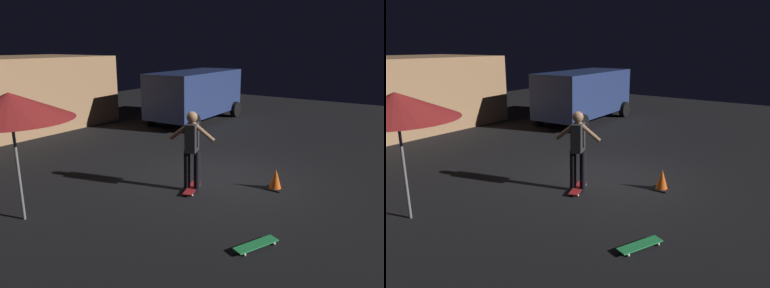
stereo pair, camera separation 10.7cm
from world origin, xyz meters
The scene contains 7 objects.
ground_plane centered at (0.00, 0.00, 0.00)m, with size 28.00×28.00×0.00m, color black.
parked_van centered at (5.30, 4.18, 1.16)m, with size 4.69×2.40×2.03m.
patio_umbrella centered at (-3.76, 1.80, 2.07)m, with size 2.10×2.10×2.30m.
skateboard_ridden centered at (-0.93, 0.06, 0.06)m, with size 0.80×0.44×0.07m.
skateboard_spare centered at (-2.26, -2.07, 0.06)m, with size 0.79×0.50×0.07m.
skater centered at (-0.93, 0.06, 1.04)m, with size 0.43×0.96×1.67m.
traffic_cone centered at (0.19, -1.39, 0.21)m, with size 0.34×0.34×0.46m.
Camera 2 is at (-6.91, -4.20, 3.06)m, focal length 34.00 mm.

